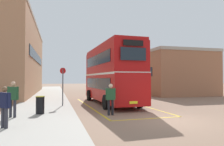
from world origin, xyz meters
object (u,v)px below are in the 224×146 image
at_px(pedestrian_boarding, 111,97).
at_px(pedestrian_waiting_near, 13,96).
at_px(litter_bin, 40,105).
at_px(double_decker_bus, 111,74).
at_px(single_deck_bus, 107,81).
at_px(pedestrian_waiting_far, 5,104).
at_px(bus_stop_sign, 63,83).

relative_size(pedestrian_boarding, pedestrian_waiting_near, 1.00).
bearing_deg(litter_bin, pedestrian_waiting_near, -147.50).
bearing_deg(double_decker_bus, single_deck_bus, 77.25).
bearing_deg(litter_bin, single_deck_bus, 67.67).
bearing_deg(double_decker_bus, pedestrian_waiting_far, -128.85).
distance_m(single_deck_bus, pedestrian_boarding, 24.01).
bearing_deg(pedestrian_waiting_far, litter_bin, 70.91).
bearing_deg(double_decker_bus, bus_stop_sign, -160.90).
height_order(single_deck_bus, pedestrian_boarding, single_deck_bus).
distance_m(pedestrian_waiting_far, bus_stop_sign, 7.01).
relative_size(double_decker_bus, single_deck_bus, 1.08).
distance_m(single_deck_bus, pedestrian_waiting_near, 25.79).
xyz_separation_m(double_decker_bus, litter_bin, (-5.25, -4.68, -1.88)).
xyz_separation_m(pedestrian_waiting_near, litter_bin, (1.25, 0.80, -0.56)).
bearing_deg(bus_stop_sign, pedestrian_waiting_far, -110.42).
xyz_separation_m(single_deck_bus, pedestrian_waiting_near, (-10.58, -23.51, -0.44)).
xyz_separation_m(single_deck_bus, pedestrian_boarding, (-5.47, -23.37, -0.59)).
bearing_deg(double_decker_bus, pedestrian_boarding, -104.53).
distance_m(double_decker_bus, bus_stop_sign, 4.22).
relative_size(pedestrian_boarding, pedestrian_waiting_far, 1.10).
height_order(double_decker_bus, pedestrian_boarding, double_decker_bus).
height_order(double_decker_bus, bus_stop_sign, double_decker_bus).
xyz_separation_m(double_decker_bus, bus_stop_sign, (-3.93, -1.36, -0.73)).
relative_size(pedestrian_waiting_near, litter_bin, 1.84).
xyz_separation_m(pedestrian_boarding, pedestrian_waiting_far, (-4.98, -2.56, 0.03)).
xyz_separation_m(single_deck_bus, bus_stop_sign, (-8.01, -19.39, 0.14)).
bearing_deg(bus_stop_sign, litter_bin, -111.69).
relative_size(pedestrian_boarding, litter_bin, 1.84).
bearing_deg(bus_stop_sign, double_decker_bus, 19.10).
distance_m(pedestrian_boarding, litter_bin, 3.94).
distance_m(pedestrian_boarding, pedestrian_waiting_far, 5.59).
distance_m(double_decker_bus, pedestrian_waiting_near, 8.60).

